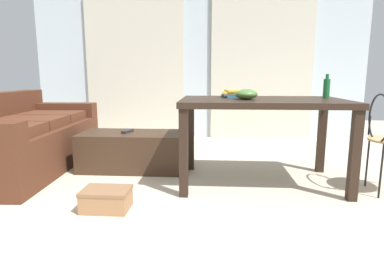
{
  "coord_description": "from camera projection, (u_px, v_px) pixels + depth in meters",
  "views": [
    {
      "loc": [
        0.26,
        -1.53,
        0.97
      ],
      "look_at": [
        0.05,
        1.55,
        0.42
      ],
      "focal_mm": 29.86,
      "sensor_mm": 36.0,
      "label": 1
    }
  ],
  "objects": [
    {
      "name": "curtains",
      "position": [
        197.0,
        67.0,
        4.9
      ],
      "size": [
        3.48,
        0.03,
        2.19
      ],
      "color": "beige",
      "rests_on": "ground"
    },
    {
      "name": "book_stack",
      "position": [
        233.0,
        94.0,
        3.04
      ],
      "size": [
        0.23,
        0.32,
        0.07
      ],
      "color": "#1E668C",
      "rests_on": "craft_table"
    },
    {
      "name": "craft_table",
      "position": [
        262.0,
        110.0,
        2.82
      ],
      "size": [
        1.42,
        0.87,
        0.77
      ],
      "color": "black",
      "rests_on": "ground"
    },
    {
      "name": "coffee_table",
      "position": [
        132.0,
        151.0,
        3.33
      ],
      "size": [
        1.04,
        0.51,
        0.39
      ],
      "color": "#382619",
      "rests_on": "ground"
    },
    {
      "name": "ground_plane",
      "position": [
        186.0,
        179.0,
        3.04
      ],
      "size": [
        8.52,
        8.52,
        0.0
      ],
      "primitive_type": "plane",
      "color": "beige"
    },
    {
      "name": "wall_back",
      "position": [
        198.0,
        54.0,
        4.95
      ],
      "size": [
        5.09,
        0.1,
        2.6
      ],
      "primitive_type": "cube",
      "color": "silver",
      "rests_on": "ground"
    },
    {
      "name": "couch",
      "position": [
        22.0,
        140.0,
        3.31
      ],
      "size": [
        0.99,
        1.93,
        0.79
      ],
      "color": "#4C2819",
      "rests_on": "ground"
    },
    {
      "name": "shoebox",
      "position": [
        106.0,
        199.0,
        2.33
      ],
      "size": [
        0.34,
        0.24,
        0.16
      ],
      "color": "#996B47",
      "rests_on": "ground"
    },
    {
      "name": "tv_remote_primary",
      "position": [
        128.0,
        131.0,
        3.31
      ],
      "size": [
        0.1,
        0.18,
        0.02
      ],
      "primitive_type": "cube",
      "rotation": [
        0.0,
        0.0,
        -0.29
      ],
      "color": "#232326",
      "rests_on": "coffee_table"
    },
    {
      "name": "bottle_near",
      "position": [
        327.0,
        88.0,
        2.9
      ],
      "size": [
        0.06,
        0.06,
        0.22
      ],
      "color": "#195B2D",
      "rests_on": "craft_table"
    },
    {
      "name": "bowl",
      "position": [
        246.0,
        94.0,
        2.74
      ],
      "size": [
        0.19,
        0.19,
        0.09
      ],
      "primitive_type": "ellipsoid",
      "color": "#477033",
      "rests_on": "craft_table"
    }
  ]
}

